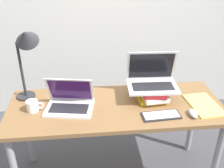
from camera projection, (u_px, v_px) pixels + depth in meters
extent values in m
cube|color=brown|center=(116.00, 107.00, 1.94)|extent=(1.59, 0.61, 0.03)
cylinder|color=gray|center=(216.00, 159.00, 1.96)|extent=(0.05, 0.05, 0.68)
cylinder|color=gray|center=(28.00, 131.00, 2.26)|extent=(0.05, 0.05, 0.68)
cylinder|color=gray|center=(192.00, 120.00, 2.39)|extent=(0.05, 0.05, 0.68)
cube|color=silver|center=(69.00, 108.00, 1.88)|extent=(0.37, 0.29, 0.02)
cube|color=#232328|center=(69.00, 108.00, 1.87)|extent=(0.29, 0.17, 0.00)
cube|color=silver|center=(70.00, 90.00, 1.89)|extent=(0.35, 0.16, 0.22)
cube|color=#381451|center=(70.00, 90.00, 1.89)|extent=(0.31, 0.14, 0.19)
cube|color=gold|center=(151.00, 97.00, 2.02)|extent=(0.21, 0.22, 0.03)
cube|color=white|center=(153.00, 94.00, 1.99)|extent=(0.20, 0.24, 0.04)
cube|color=maroon|center=(153.00, 90.00, 1.97)|extent=(0.19, 0.25, 0.04)
cube|color=silver|center=(152.00, 86.00, 1.97)|extent=(0.38, 0.27, 0.02)
cube|color=#232328|center=(153.00, 86.00, 1.95)|extent=(0.31, 0.14, 0.00)
cube|color=silver|center=(151.00, 66.00, 1.99)|extent=(0.38, 0.08, 0.24)
cube|color=black|center=(151.00, 66.00, 1.99)|extent=(0.34, 0.07, 0.21)
cube|color=#28282D|center=(161.00, 116.00, 1.81)|extent=(0.27, 0.13, 0.01)
cube|color=silver|center=(161.00, 115.00, 1.81)|extent=(0.25, 0.10, 0.00)
ellipsoid|color=#B2B2B7|center=(193.00, 113.00, 1.81)|extent=(0.06, 0.11, 0.04)
cube|color=#EFE066|center=(204.00, 105.00, 1.93)|extent=(0.22, 0.33, 0.01)
cylinder|color=white|center=(32.00, 106.00, 1.85)|extent=(0.08, 0.08, 0.08)
torus|color=white|center=(40.00, 106.00, 1.86)|extent=(0.06, 0.01, 0.06)
cylinder|color=#28282D|center=(26.00, 96.00, 2.04)|extent=(0.14, 0.14, 0.01)
cylinder|color=#28282D|center=(21.00, 70.00, 1.93)|extent=(0.02, 0.02, 0.43)
cone|color=#28282D|center=(26.00, 37.00, 1.78)|extent=(0.16, 0.19, 0.17)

